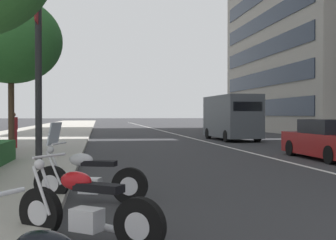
{
  "coord_description": "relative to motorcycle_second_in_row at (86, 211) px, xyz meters",
  "views": [
    {
      "loc": [
        -2.97,
        6.47,
        1.63
      ],
      "look_at": [
        10.97,
        4.16,
        1.46
      ],
      "focal_mm": 45.46,
      "sensor_mm": 36.0,
      "label": 1
    }
  ],
  "objects": [
    {
      "name": "street_tree_by_lamp_post",
      "position": [
        11.18,
        3.04,
        3.97
      ],
      "size": [
        3.77,
        3.77,
        5.86
      ],
      "color": "#473323",
      "rests_on": "sidewalk_right_plaza"
    },
    {
      "name": "motorcycle_second_in_row",
      "position": [
        0.0,
        0.0,
        0.0
      ],
      "size": [
        1.38,
        1.85,
        1.11
      ],
      "rotation": [
        0.0,
        0.0,
        0.95
      ],
      "color": "black",
      "rests_on": "ground"
    },
    {
      "name": "lane_centre_stripe",
      "position": [
        32.54,
        -6.62,
        -0.42
      ],
      "size": [
        110.0,
        0.16,
        0.01
      ],
      "primitive_type": "cube",
      "color": "silver",
      "rests_on": "ground"
    },
    {
      "name": "sidewalk_right_plaza",
      "position": [
        27.54,
        4.5,
        -0.35
      ],
      "size": [
        160.0,
        8.11,
        0.15
      ],
      "primitive_type": "cube",
      "color": "#A39E93",
      "rests_on": "ground"
    },
    {
      "name": "delivery_van_ahead",
      "position": [
        20.85,
        -8.63,
        1.09
      ],
      "size": [
        5.61,
        2.37,
        2.85
      ],
      "rotation": [
        0.0,
        0.0,
        0.04
      ],
      "color": "#4C5156",
      "rests_on": "ground"
    },
    {
      "name": "car_approaching_light",
      "position": [
        8.96,
        -8.58,
        0.25
      ],
      "size": [
        4.51,
        1.92,
        1.47
      ],
      "rotation": [
        0.0,
        0.0,
        -0.01
      ],
      "color": "maroon",
      "rests_on": "ground"
    },
    {
      "name": "pedestrian_on_plaza",
      "position": [
        14.46,
        3.59,
        0.53
      ],
      "size": [
        0.48,
        0.43,
        1.6
      ],
      "rotation": [
        0.0,
        0.0,
        2.13
      ],
      "color": "maroon",
      "rests_on": "sidewalk_right_plaza"
    },
    {
      "name": "motorcycle_far_end_row",
      "position": [
        2.59,
        0.03,
        0.02
      ],
      "size": [
        0.91,
        2.11,
        1.49
      ],
      "rotation": [
        0.0,
        0.0,
        1.23
      ],
      "color": "black",
      "rests_on": "ground"
    }
  ]
}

